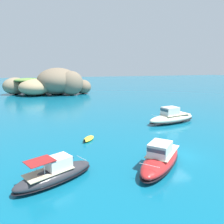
{
  "coord_description": "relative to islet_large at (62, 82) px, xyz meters",
  "views": [
    {
      "loc": [
        -14.53,
        -19.05,
        9.74
      ],
      "look_at": [
        -2.55,
        15.44,
        2.11
      ],
      "focal_mm": 34.55,
      "sensor_mm": 36.0,
      "label": 1
    }
  ],
  "objects": [
    {
      "name": "motorboat_charcoal",
      "position": [
        -7.53,
        -62.45,
        -3.55
      ],
      "size": [
        7.64,
        5.1,
        2.32
      ],
      "color": "#2D2D33",
      "rests_on": "ground"
    },
    {
      "name": "islet_large",
      "position": [
        0.0,
        0.0,
        0.0
      ],
      "size": [
        22.15,
        20.54,
        9.52
      ],
      "color": "#756651",
      "rests_on": "ground"
    },
    {
      "name": "motorboat_red",
      "position": [
        2.59,
        -62.95,
        -3.4
      ],
      "size": [
        8.46,
        7.92,
        2.63
      ],
      "color": "red",
      "rests_on": "ground"
    },
    {
      "name": "ground_plane",
      "position": [
        6.03,
        -61.15,
        -4.28
      ],
      "size": [
        400.0,
        400.0,
        0.0
      ],
      "primitive_type": "plane",
      "color": "#0C5B7A"
    },
    {
      "name": "motorboat_cream",
      "position": [
        13.68,
        -48.57,
        -3.32
      ],
      "size": [
        10.18,
        4.55,
        2.89
      ],
      "color": "beige",
      "rests_on": "ground"
    },
    {
      "name": "dinghy_tender",
      "position": [
        -2.38,
        -52.85,
        -4.06
      ],
      "size": [
        2.39,
        2.76,
        0.58
      ],
      "color": "yellow",
      "rests_on": "ground"
    },
    {
      "name": "islet_small",
      "position": [
        -10.9,
        2.16,
        -1.5
      ],
      "size": [
        19.87,
        18.12,
        6.1
      ],
      "color": "#84755B",
      "rests_on": "ground"
    }
  ]
}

